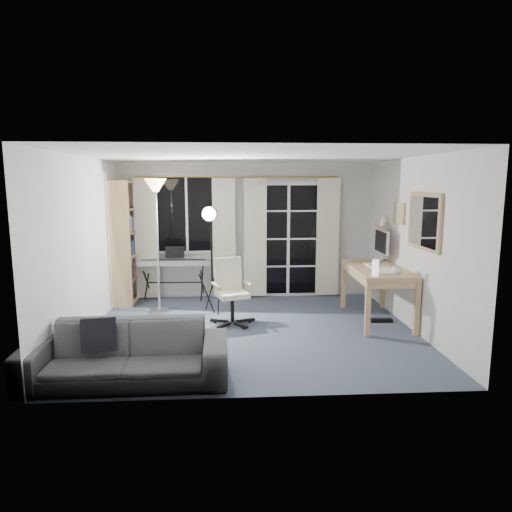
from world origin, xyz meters
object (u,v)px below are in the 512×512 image
(keyboard_piano, at_px, (174,263))
(studio_light, at_px, (210,226))
(torchiere_lamp, at_px, (156,206))
(mug, at_px, (397,269))
(bookshelf, at_px, (124,245))
(sofa, at_px, (126,344))
(desk, at_px, (377,274))
(office_chair, at_px, (230,285))
(monitor, at_px, (382,243))

(keyboard_piano, height_order, studio_light, studio_light)
(keyboard_piano, relative_size, studio_light, 0.71)
(torchiere_lamp, distance_m, mug, 3.69)
(studio_light, bearing_deg, mug, -8.43)
(bookshelf, xyz_separation_m, sofa, (0.73, -3.33, -0.58))
(sofa, bearing_deg, mug, 22.02)
(keyboard_piano, bearing_deg, desk, -21.93)
(bookshelf, distance_m, keyboard_piano, 0.92)
(torchiere_lamp, relative_size, desk, 1.38)
(torchiere_lamp, relative_size, office_chair, 2.19)
(desk, relative_size, mug, 11.52)
(torchiere_lamp, bearing_deg, mug, -18.50)
(bookshelf, relative_size, torchiere_lamp, 0.99)
(keyboard_piano, bearing_deg, bookshelf, 174.99)
(torchiere_lamp, relative_size, sofa, 1.01)
(monitor, distance_m, mug, 0.98)
(torchiere_lamp, relative_size, monitor, 3.61)
(sofa, bearing_deg, torchiere_lamp, 90.00)
(office_chair, bearing_deg, desk, -18.20)
(desk, height_order, monitor, monitor)
(desk, bearing_deg, torchiere_lamp, 170.41)
(bookshelf, xyz_separation_m, keyboard_piano, (0.86, -0.09, -0.31))
(studio_light, relative_size, desk, 1.13)
(desk, bearing_deg, office_chair, -179.28)
(torchiere_lamp, distance_m, monitor, 3.56)
(keyboard_piano, xyz_separation_m, sofa, (-0.13, -3.25, -0.27))
(bookshelf, bearing_deg, keyboard_piano, -6.59)
(desk, relative_size, sofa, 0.73)
(monitor, bearing_deg, bookshelf, 168.55)
(monitor, relative_size, sofa, 0.28)
(torchiere_lamp, height_order, office_chair, torchiere_lamp)
(torchiere_lamp, xyz_separation_m, office_chair, (1.12, -0.62, -1.13))
(desk, xyz_separation_m, sofa, (-3.27, -1.93, -0.30))
(office_chair, xyz_separation_m, sofa, (-1.08, -1.95, -0.16))
(torchiere_lamp, xyz_separation_m, studio_light, (0.84, -0.12, -0.31))
(desk, distance_m, sofa, 3.81)
(torchiere_lamp, distance_m, sofa, 2.88)
(monitor, bearing_deg, desk, -112.17)
(bookshelf, bearing_deg, office_chair, -38.04)
(monitor, relative_size, mug, 4.40)
(bookshelf, xyz_separation_m, monitor, (4.20, -0.96, 0.13))
(keyboard_piano, height_order, sofa, keyboard_piano)
(studio_light, bearing_deg, bookshelf, 163.12)
(office_chair, height_order, sofa, office_chair)
(desk, bearing_deg, studio_light, 169.49)
(sofa, bearing_deg, office_chair, 60.11)
(bookshelf, relative_size, mug, 15.69)
(office_chair, bearing_deg, bookshelf, 125.19)
(desk, height_order, sofa, sofa)
(mug, bearing_deg, keyboard_piano, 150.72)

